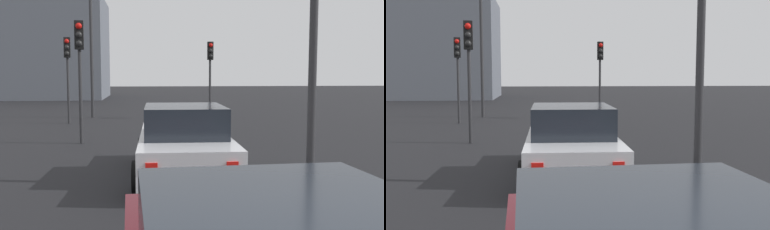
{
  "view_description": "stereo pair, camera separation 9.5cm",
  "coord_description": "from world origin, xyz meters",
  "views": [
    {
      "loc": [
        -1.37,
        0.73,
        2.23
      ],
      "look_at": [
        5.74,
        -0.05,
        1.56
      ],
      "focal_mm": 40.62,
      "sensor_mm": 36.0,
      "label": 1
    },
    {
      "loc": [
        -1.38,
        0.64,
        2.23
      ],
      "look_at": [
        5.74,
        -0.05,
        1.56
      ],
      "focal_mm": 40.62,
      "sensor_mm": 36.0,
      "label": 2
    }
  ],
  "objects": [
    {
      "name": "building_facade_left",
      "position": [
        41.22,
        10.0,
        4.62
      ],
      "size": [
        9.66,
        11.21,
        9.25
      ],
      "primitive_type": "cube",
      "color": "slate",
      "rests_on": "ground_plane"
    },
    {
      "name": "traffic_light_near_right",
      "position": [
        12.79,
        2.77,
        2.82
      ],
      "size": [
        0.32,
        0.3,
        3.92
      ],
      "rotation": [
        0.0,
        0.0,
        3.24
      ],
      "color": "#2D2D30",
      "rests_on": "ground_plane"
    },
    {
      "name": "traffic_light_far_left",
      "position": [
        20.18,
        -2.55,
        2.77
      ],
      "size": [
        0.32,
        0.29,
        3.85
      ],
      "rotation": [
        0.0,
        0.0,
        3.19
      ],
      "color": "#2D2D30",
      "rests_on": "ground_plane"
    },
    {
      "name": "car_white_lead",
      "position": [
        7.97,
        -0.11,
        0.76
      ],
      "size": [
        4.72,
        2.2,
        1.57
      ],
      "rotation": [
        0.0,
        0.0,
        -0.03
      ],
      "color": "silver",
      "rests_on": "ground_plane"
    },
    {
      "name": "traffic_light_near_left",
      "position": [
        18.71,
        4.16,
        2.8
      ],
      "size": [
        0.32,
        0.3,
        3.88
      ],
      "rotation": [
        0.0,
        0.0,
        3.24
      ],
      "color": "#2D2D30",
      "rests_on": "ground_plane"
    },
    {
      "name": "street_lamp_kerbside",
      "position": [
        21.44,
        3.41,
        4.46
      ],
      "size": [
        0.56,
        0.36,
        7.6
      ],
      "color": "#2D2D30",
      "rests_on": "ground_plane"
    }
  ]
}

